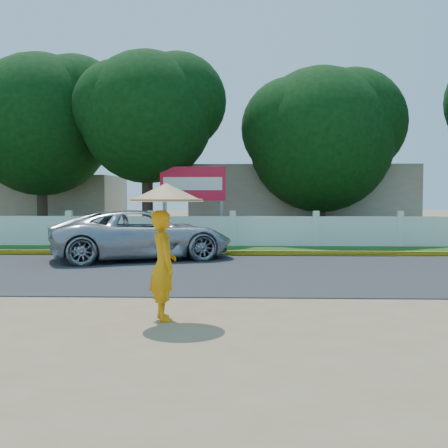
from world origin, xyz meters
The scene contains 11 objects.
ground centered at (0.00, 0.00, 0.00)m, with size 120.00×120.00×0.00m, color #9E8460.
road centered at (0.00, 4.50, 0.01)m, with size 60.00×7.00×0.02m, color #38383A.
grass_verge centered at (0.00, 9.75, 0.01)m, with size 60.00×3.50×0.03m, color #2D601E.
curb centered at (0.00, 8.05, 0.08)m, with size 40.00×0.18×0.16m, color yellow.
fence centered at (0.00, 11.20, 0.55)m, with size 40.00×0.10×1.10m, color silver.
building_near centered at (3.00, 18.00, 1.60)m, with size 10.00×6.00×3.20m, color #B7AD99.
building_far centered at (-10.00, 19.00, 1.40)m, with size 8.00×5.00×2.80m, color #B7AD99.
vehicle centered at (-2.54, 6.96, 0.72)m, with size 2.39×5.18×1.44m, color #AFB1B7.
monk_with_parasol centered at (-0.79, -0.76, 1.34)m, with size 1.13×1.13×2.05m.
billboard centered at (-1.55, 12.30, 2.14)m, with size 2.50×0.13×2.95m.
tree_row centered at (1.91, 14.05, 4.92)m, with size 36.08×7.97×9.32m.
Camera 1 is at (0.39, -9.08, 1.88)m, focal length 45.00 mm.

